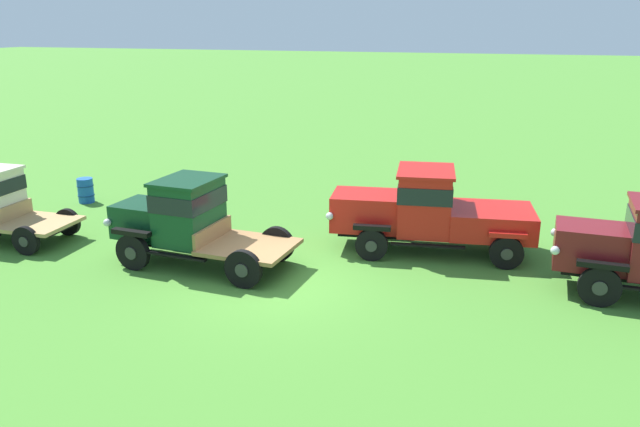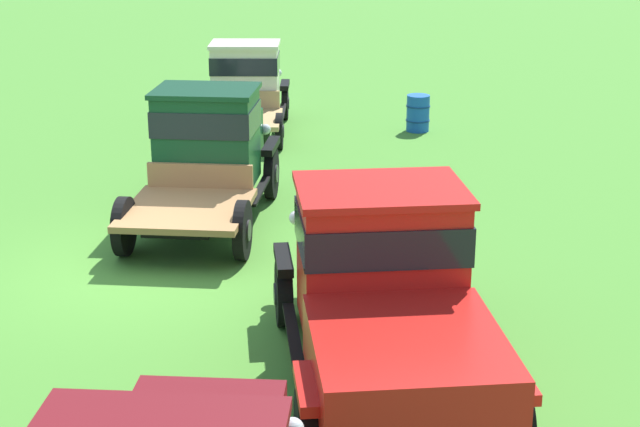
{
  "view_description": "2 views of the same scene",
  "coord_description": "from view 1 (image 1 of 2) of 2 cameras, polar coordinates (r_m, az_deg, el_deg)",
  "views": [
    {
      "loc": [
        5.29,
        -12.59,
        5.88
      ],
      "look_at": [
        0.25,
        2.54,
        1.0
      ],
      "focal_mm": 35.0,
      "sensor_mm": 36.0,
      "label": 1
    },
    {
      "loc": [
        13.34,
        3.14,
        5.42
      ],
      "look_at": [
        0.25,
        2.54,
        1.0
      ],
      "focal_mm": 55.0,
      "sensor_mm": 36.0,
      "label": 2
    }
  ],
  "objects": [
    {
      "name": "ground_plane",
      "position": [
        14.86,
        -4.04,
        -6.33
      ],
      "size": [
        240.0,
        240.0,
        0.0
      ],
      "primitive_type": "plane",
      "color": "#47842D"
    },
    {
      "name": "vintage_truck_midrow_center",
      "position": [
        16.79,
        9.97,
        0.33
      ],
      "size": [
        5.55,
        2.85,
        2.23
      ],
      "color": "black",
      "rests_on": "ground"
    },
    {
      "name": "oil_drum_beside_row",
      "position": [
        22.71,
        -20.64,
        1.99
      ],
      "size": [
        0.55,
        0.55,
        0.84
      ],
      "color": "#1951B2",
      "rests_on": "ground"
    },
    {
      "name": "vintage_truck_second_in_line",
      "position": [
        16.03,
        -12.27,
        -0.43
      ],
      "size": [
        4.87,
        2.23,
        2.22
      ],
      "color": "black",
      "rests_on": "ground"
    }
  ]
}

